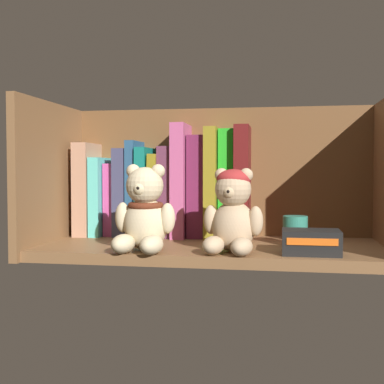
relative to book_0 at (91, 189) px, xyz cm
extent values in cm
cube|color=brown|center=(29.10, -11.88, -11.12)|extent=(64.50, 28.98, 2.00)
cube|color=brown|center=(29.10, 3.21, 2.88)|extent=(66.90, 1.20, 30.01)
cube|color=brown|center=(-3.95, -11.88, 2.88)|extent=(1.60, 31.38, 30.01)
cube|color=tan|center=(0.00, 0.00, 0.00)|extent=(3.29, 14.72, 20.24)
cube|color=#53C2B5|center=(3.05, 0.00, -1.58)|extent=(2.31, 14.19, 17.08)
cube|color=#D04588|center=(5.57, 0.00, -2.23)|extent=(2.22, 9.98, 15.78)
cube|color=#3B3C5C|center=(8.26, 0.00, -0.62)|extent=(2.66, 12.86, 18.99)
cube|color=navy|center=(10.81, 0.00, 0.21)|extent=(1.93, 13.10, 20.65)
cube|color=#126F64|center=(13.14, 0.00, -0.53)|extent=(2.47, 14.47, 19.21)
cube|color=olive|center=(15.46, 0.00, -1.24)|extent=(2.40, 13.56, 17.81)
cube|color=#602E46|center=(18.05, 0.00, -0.43)|extent=(2.78, 12.28, 19.38)
cube|color=#BD5285|center=(21.15, 0.00, 1.96)|extent=(2.92, 14.68, 24.15)
cube|color=#6B2144|center=(24.62, 0.00, 0.72)|extent=(3.51, 11.12, 21.68)
cube|color=olive|center=(27.89, 0.00, 1.52)|extent=(2.54, 14.29, 23.28)
cube|color=green|center=(30.98, 0.00, 1.35)|extent=(3.12, 10.45, 22.94)
cube|color=#591414|center=(34.30, 0.00, 1.69)|extent=(3.01, 14.60, 23.61)
ellipsoid|color=beige|center=(18.38, -21.11, -5.43)|extent=(7.97, 7.32, 9.38)
sphere|color=beige|center=(18.34, -21.57, 1.47)|extent=(6.67, 6.67, 6.67)
sphere|color=beige|center=(16.05, -20.93, 4.07)|extent=(2.50, 2.50, 2.50)
sphere|color=beige|center=(20.70, -21.28, 4.07)|extent=(2.50, 2.50, 2.50)
sphere|color=beige|center=(18.16, -23.93, 1.07)|extent=(2.50, 2.50, 2.50)
sphere|color=black|center=(18.10, -24.81, 1.14)|extent=(0.88, 0.88, 0.88)
ellipsoid|color=beige|center=(15.47, -25.36, -8.45)|extent=(4.21, 6.51, 3.34)
ellipsoid|color=beige|center=(20.62, -25.74, -8.45)|extent=(4.21, 6.51, 3.34)
ellipsoid|color=beige|center=(14.13, -21.26, -4.26)|extent=(2.90, 2.90, 5.42)
ellipsoid|color=beige|center=(22.55, -21.89, -4.26)|extent=(2.90, 2.90, 5.42)
torus|color=#612817|center=(18.38, -21.11, -2.05)|extent=(6.40, 6.40, 1.20)
ellipsoid|color=tan|center=(34.06, -20.21, -5.65)|extent=(7.60, 6.98, 8.95)
sphere|color=tan|center=(33.99, -20.65, 0.93)|extent=(6.36, 6.36, 6.36)
sphere|color=tan|center=(31.86, -19.86, 3.42)|extent=(2.39, 2.39, 2.39)
sphere|color=tan|center=(36.26, -20.56, 3.42)|extent=(2.39, 2.39, 2.39)
sphere|color=tan|center=(33.63, -22.88, 0.55)|extent=(2.39, 2.39, 2.39)
sphere|color=black|center=(33.50, -23.70, 0.62)|extent=(0.83, 0.83, 0.83)
ellipsoid|color=tan|center=(30.96, -24.02, -8.53)|extent=(4.47, 6.45, 3.18)
ellipsoid|color=tan|center=(35.82, -24.79, -8.53)|extent=(4.47, 6.45, 3.18)
ellipsoid|color=tan|center=(30.01, -20.01, -4.53)|extent=(2.96, 2.96, 5.17)
ellipsoid|color=tan|center=(37.96, -21.28, -4.53)|extent=(2.96, 2.96, 5.17)
ellipsoid|color=maroon|center=(34.06, -20.21, 2.68)|extent=(6.04, 6.04, 3.50)
cylinder|color=#2D7A66|center=(44.97, -11.04, -7.29)|extent=(4.68, 4.68, 5.66)
cube|color=black|center=(47.36, -20.61, -8.04)|extent=(9.76, 6.89, 4.17)
cube|color=orange|center=(47.36, -24.13, -7.51)|extent=(8.29, 0.16, 1.17)
camera|label=1|loc=(42.08, -109.41, 4.21)|focal=47.72mm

